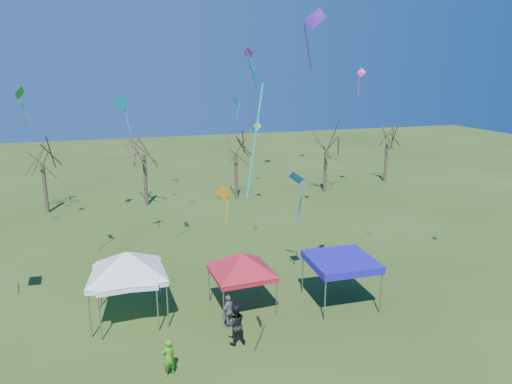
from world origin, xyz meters
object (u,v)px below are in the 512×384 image
at_px(tent_red, 241,257).
at_px(person_dark, 235,324).
at_px(person_green, 169,357).
at_px(tree_3, 236,136).
at_px(tree_4, 327,132).
at_px(tent_blue, 341,262).
at_px(person_grey, 229,311).
at_px(tree_1, 40,146).
at_px(tree_5, 388,130).
at_px(tent_white_mid, 124,257).
at_px(tree_2, 143,137).
at_px(tent_white_west, 128,256).

height_order(tent_red, person_dark, tent_red).
bearing_deg(person_green, tree_3, -134.91).
xyz_separation_m(tree_4, tent_blue, (-9.47, -21.45, -3.72)).
distance_m(tree_3, person_grey, 23.48).
relative_size(tent_red, person_dark, 2.12).
height_order(tent_blue, person_dark, tent_blue).
distance_m(tent_blue, person_dark, 6.63).
bearing_deg(tent_red, person_green, -135.35).
distance_m(tree_1, person_grey, 25.43).
bearing_deg(tent_red, tent_blue, -9.85).
distance_m(tree_5, tent_white_mid, 35.92).
xyz_separation_m(tree_2, tree_4, (17.72, -0.38, -0.23)).
xyz_separation_m(tree_2, tent_blue, (8.25, -21.82, -3.95)).
bearing_deg(tent_blue, person_dark, -162.50).
bearing_deg(tree_1, tree_2, -1.85).
distance_m(tree_1, person_green, 26.87).
height_order(tree_2, tent_white_mid, tree_2).
xyz_separation_m(tent_red, person_grey, (-1.04, -1.41, -2.08)).
relative_size(tree_2, tent_white_mid, 1.81).
bearing_deg(tree_2, tree_5, 3.70).
distance_m(person_green, person_grey, 4.18).
bearing_deg(tree_2, tree_1, 178.15).
bearing_deg(tree_5, tree_2, -176.30).
height_order(tree_1, person_dark, tree_1).
bearing_deg(tent_white_mid, person_dark, -39.84).
bearing_deg(tent_white_west, person_dark, -40.73).
bearing_deg(person_green, tree_5, -159.41).
bearing_deg(person_dark, person_grey, -92.07).
bearing_deg(tree_3, tree_1, 177.94).
bearing_deg(tent_red, tree_3, 75.74).
bearing_deg(person_dark, tree_1, -66.26).
height_order(person_green, person_grey, person_grey).
bearing_deg(tree_5, tent_red, -135.38).
relative_size(tent_blue, person_green, 2.11).
bearing_deg(person_dark, tent_blue, -162.28).
bearing_deg(tent_blue, tent_white_mid, 170.51).
height_order(tent_white_west, person_dark, tent_white_west).
relative_size(tree_3, person_green, 4.98).
xyz_separation_m(tree_2, tree_3, (8.40, -0.33, -0.21)).
distance_m(tree_3, tent_red, 21.49).
bearing_deg(person_green, tree_2, -116.41).
distance_m(tree_1, tree_5, 34.52).
bearing_deg(tree_4, tree_3, 179.74).
relative_size(tent_white_west, tent_red, 1.12).
xyz_separation_m(tent_blue, person_grey, (-6.13, -0.52, -1.51)).
bearing_deg(tree_1, person_dark, -66.48).
height_order(tree_4, tent_red, tree_4).
height_order(tree_2, tree_3, tree_2).
bearing_deg(tree_2, person_dark, -85.04).
distance_m(tent_white_mid, person_grey, 5.63).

